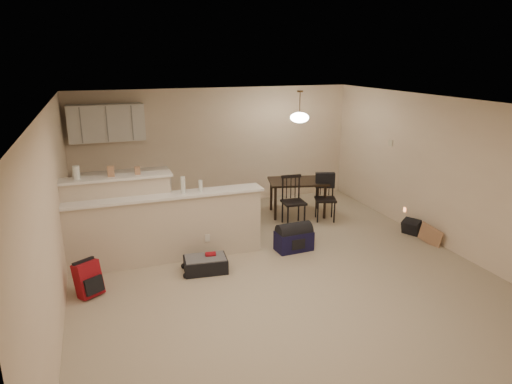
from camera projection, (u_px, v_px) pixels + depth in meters
name	position (u px, v px, depth m)	size (l,w,h in m)	color
room	(279.00, 191.00, 6.59)	(7.00, 7.02, 2.50)	tan
breakfast_bar	(150.00, 224.00, 7.09)	(3.08, 0.58, 1.39)	beige
upper_cabinets	(107.00, 123.00, 8.69)	(1.40, 0.34, 0.70)	white
kitchen_counter	(124.00, 196.00, 9.06)	(1.80, 0.60, 0.90)	white
thermostat	(391.00, 143.00, 8.87)	(0.02, 0.12, 0.12)	beige
jar	(76.00, 173.00, 6.65)	(0.10, 0.10, 0.20)	silver
cereal_box	(111.00, 171.00, 6.81)	(0.10, 0.07, 0.16)	#AC7D59
small_box	(138.00, 171.00, 6.94)	(0.08, 0.06, 0.12)	#AC7D59
bottle_a	(183.00, 185.00, 7.02)	(0.07, 0.07, 0.26)	silver
bottle_b	(201.00, 186.00, 7.12)	(0.06, 0.06, 0.18)	silver
dining_table	(298.00, 185.00, 9.21)	(1.29, 1.01, 0.72)	black
pendant_lamp	(300.00, 117.00, 8.82)	(0.36, 0.36, 0.62)	brown
dining_chair_near	(294.00, 201.00, 8.68)	(0.41, 0.39, 0.95)	black
dining_chair_far	(326.00, 198.00, 8.93)	(0.40, 0.38, 0.91)	black
suitcase	(206.00, 265.00, 6.87)	(0.63, 0.41, 0.21)	black
red_backpack	(88.00, 279.00, 6.15)	(0.32, 0.20, 0.48)	maroon
navy_duffel	(294.00, 241.00, 7.61)	(0.60, 0.33, 0.33)	#121136
black_daypack	(412.00, 227.00, 8.30)	(0.30, 0.21, 0.27)	black
cardboard_sheet	(430.00, 235.00, 7.84)	(0.43, 0.02, 0.33)	#AC7D59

